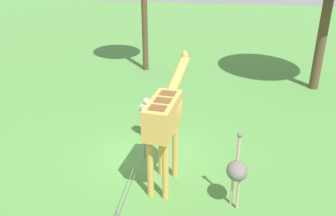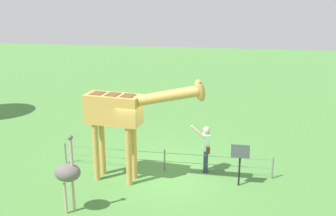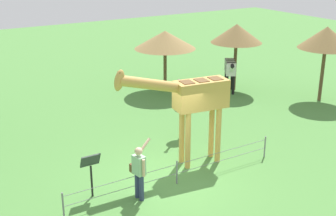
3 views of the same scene
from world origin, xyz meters
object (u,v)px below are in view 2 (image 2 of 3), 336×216
object	(u,v)px
ostrich	(68,173)
info_sign	(240,157)
giraffe	(123,114)
visitor	(206,146)

from	to	relation	value
ostrich	info_sign	distance (m)	5.07
giraffe	visitor	xyz separation A→B (m)	(2.47, 1.05, -1.32)
visitor	info_sign	bearing A→B (deg)	-36.12
giraffe	ostrich	size ratio (longest dim) A/B	1.67
ostrich	info_sign	world-z (taller)	ostrich
info_sign	visitor	bearing A→B (deg)	143.88
ostrich	giraffe	bearing A→B (deg)	64.99
giraffe	info_sign	world-z (taller)	giraffe
visitor	ostrich	distance (m)	4.62
visitor	info_sign	world-z (taller)	visitor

